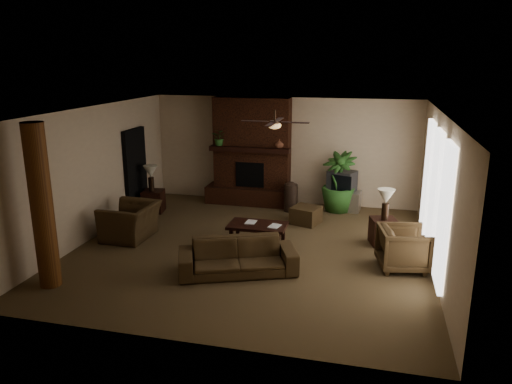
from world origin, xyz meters
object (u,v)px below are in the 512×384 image
(coffee_table, at_px, (258,227))
(lamp_left, at_px, (151,173))
(sofa, at_px, (238,251))
(lamp_right, at_px, (386,199))
(log_column, at_px, (42,207))
(floor_vase, at_px, (291,195))
(ottoman, at_px, (306,215))
(floor_plant, at_px, (338,195))
(armchair_left, at_px, (130,216))
(tv_stand, at_px, (343,200))
(armchair_right, at_px, (404,246))
(side_table_right, at_px, (383,232))
(side_table_left, at_px, (153,201))

(coffee_table, relative_size, lamp_left, 1.85)
(sofa, bearing_deg, lamp_right, 16.89)
(log_column, distance_m, floor_vase, 6.16)
(ottoman, height_order, floor_plant, floor_plant)
(log_column, relative_size, floor_vase, 3.64)
(log_column, bearing_deg, ottoman, 48.27)
(ottoman, xyz_separation_m, floor_vase, (-0.51, 0.86, 0.23))
(coffee_table, bearing_deg, floor_plant, 61.88)
(armchair_left, xyz_separation_m, lamp_left, (-0.36, 1.81, 0.50))
(lamp_left, bearing_deg, ottoman, 0.64)
(lamp_right, bearing_deg, floor_plant, 117.41)
(armchair_left, relative_size, floor_vase, 1.50)
(coffee_table, bearing_deg, armchair_left, -173.68)
(tv_stand, bearing_deg, armchair_right, -62.11)
(armchair_right, height_order, ottoman, armchair_right)
(armchair_right, xyz_separation_m, tv_stand, (-1.32, 3.42, -0.19))
(tv_stand, height_order, lamp_left, lamp_left)
(coffee_table, distance_m, ottoman, 1.75)
(ottoman, bearing_deg, floor_plant, 60.75)
(sofa, relative_size, side_table_right, 3.84)
(side_table_left, bearing_deg, log_column, -88.91)
(ottoman, xyz_separation_m, tv_stand, (0.78, 1.28, 0.05))
(log_column, xyz_separation_m, ottoman, (3.80, 4.27, -1.20))
(floor_plant, distance_m, side_table_left, 4.68)
(armchair_left, xyz_separation_m, side_table_left, (-0.34, 1.84, -0.23))
(log_column, bearing_deg, coffee_table, 42.09)
(log_column, height_order, armchair_right, log_column)
(floor_vase, height_order, lamp_left, lamp_left)
(ottoman, distance_m, side_table_right, 1.99)
(log_column, height_order, sofa, log_column)
(side_table_right, bearing_deg, armchair_left, -170.28)
(side_table_left, bearing_deg, sofa, -44.46)
(armchair_left, distance_m, side_table_right, 5.37)
(sofa, xyz_separation_m, lamp_right, (2.57, 2.04, 0.59))
(coffee_table, bearing_deg, side_table_left, 153.46)
(tv_stand, relative_size, floor_plant, 0.56)
(coffee_table, relative_size, floor_vase, 1.56)
(floor_plant, bearing_deg, floor_vase, -165.49)
(log_column, distance_m, floor_plant, 7.08)
(armchair_right, bearing_deg, sofa, 96.00)
(side_table_right, bearing_deg, armchair_right, -73.77)
(sofa, bearing_deg, armchair_right, -4.58)
(armchair_left, relative_size, lamp_right, 1.77)
(sofa, distance_m, lamp_left, 4.33)
(armchair_right, xyz_separation_m, side_table_right, (-0.35, 1.19, -0.16))
(ottoman, xyz_separation_m, lamp_right, (1.76, -0.98, 0.80))
(armchair_left, height_order, lamp_right, lamp_right)
(side_table_left, bearing_deg, coffee_table, -26.54)
(armchair_left, bearing_deg, ottoman, 118.56)
(armchair_right, height_order, floor_plant, armchair_right)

